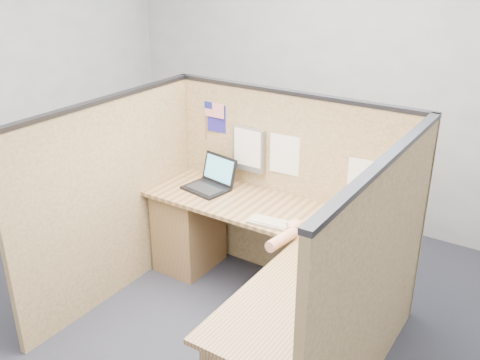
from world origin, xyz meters
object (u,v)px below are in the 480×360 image
Objects in this scene: l_desk at (262,281)px; keyboard at (276,224)px; laptop at (211,180)px; mouse at (295,227)px.

keyboard is at bearing 91.15° from l_desk.
laptop reaches higher than keyboard.
l_desk is 0.43m from mouse.
l_desk is 4.74× the size of keyboard.
mouse is (0.89, -0.27, -0.04)m from laptop.
mouse is at bearing -2.51° from keyboard.
mouse reaches higher than l_desk.
laptop is at bearing 148.48° from l_desk.
laptop reaches higher than l_desk.
keyboard is 3.67× the size of mouse.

